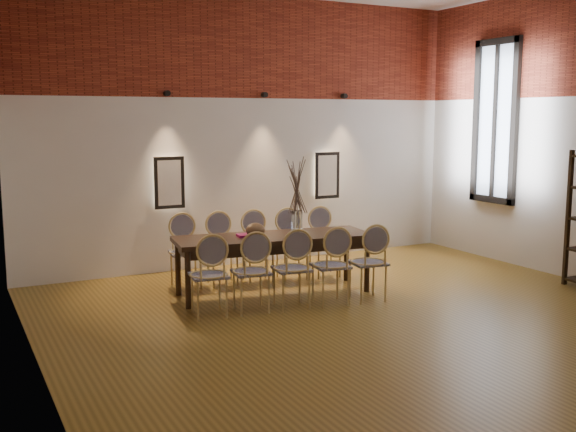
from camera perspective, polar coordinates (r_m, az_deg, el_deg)
name	(u,v)px	position (r m, az deg, el deg)	size (l,w,h in m)	color
floor	(384,325)	(7.49, 8.11, -9.09)	(7.00, 7.00, 0.02)	olive
wall_back	(249,132)	(10.24, -3.33, 7.12)	(7.00, 0.10, 4.00)	silver
wall_left	(26,146)	(5.83, -21.32, 5.56)	(0.10, 7.00, 4.00)	silver
brick_band_back	(250,46)	(10.22, -3.22, 14.14)	(7.00, 0.02, 1.50)	maroon
niche_left	(169,183)	(9.73, -10.07, 2.80)	(0.36, 0.06, 0.66)	#FFEAC6
niche_right	(326,175)	(10.78, 3.25, 3.47)	(0.36, 0.06, 0.66)	#FFEAC6
spot_fixture_left	(167,93)	(9.66, -10.21, 10.19)	(0.08, 0.08, 0.10)	black
spot_fixture_mid	(264,95)	(10.20, -2.01, 10.22)	(0.08, 0.08, 0.10)	black
spot_fixture_right	(344,96)	(10.88, 4.77, 10.08)	(0.08, 0.08, 0.10)	black
window_glass	(496,122)	(10.91, 17.19, 7.63)	(0.02, 0.78, 2.38)	silver
window_frame	(495,122)	(10.90, 17.12, 7.64)	(0.08, 0.90, 2.50)	black
window_mullion	(495,122)	(10.90, 17.12, 7.64)	(0.06, 0.06, 2.40)	black
dining_table	(273,265)	(8.54, -1.24, -4.13)	(2.47, 0.79, 0.75)	#311E11
chair_near_a	(209,275)	(7.62, -6.72, -5.00)	(0.44, 0.44, 0.94)	#D4B86F
chair_near_b	(251,272)	(7.74, -3.14, -4.74)	(0.44, 0.44, 0.94)	#D4B86F
chair_near_c	(292,269)	(7.89, 0.31, -4.47)	(0.44, 0.44, 0.94)	#D4B86F
chair_near_d	(331,265)	(8.07, 3.62, -4.20)	(0.44, 0.44, 0.94)	#D4B86F
chair_near_e	(368,262)	(8.27, 6.78, -3.93)	(0.44, 0.44, 0.94)	#D4B86F
chair_far_a	(186,252)	(8.92, -8.67, -3.06)	(0.44, 0.44, 0.94)	#D4B86F
chair_far_b	(222,250)	(9.02, -5.58, -2.87)	(0.44, 0.44, 0.94)	#D4B86F
chair_far_c	(258,247)	(9.15, -2.57, -2.68)	(0.44, 0.44, 0.94)	#D4B86F
chair_far_d	(292,245)	(9.31, 0.34, -2.48)	(0.44, 0.44, 0.94)	#D4B86F
chair_far_e	(325,243)	(9.48, 3.16, -2.29)	(0.44, 0.44, 0.94)	#D4B86F
vase	(297,222)	(8.54, 0.75, -0.54)	(0.14, 0.14, 0.30)	silver
dried_branches	(297,187)	(8.48, 0.76, 2.46)	(0.50, 0.50, 0.70)	brown
bowl	(255,230)	(8.33, -2.77, -1.20)	(0.24, 0.24, 0.18)	brown
book	(248,235)	(8.40, -3.41, -1.64)	(0.26, 0.18, 0.03)	#870F4C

